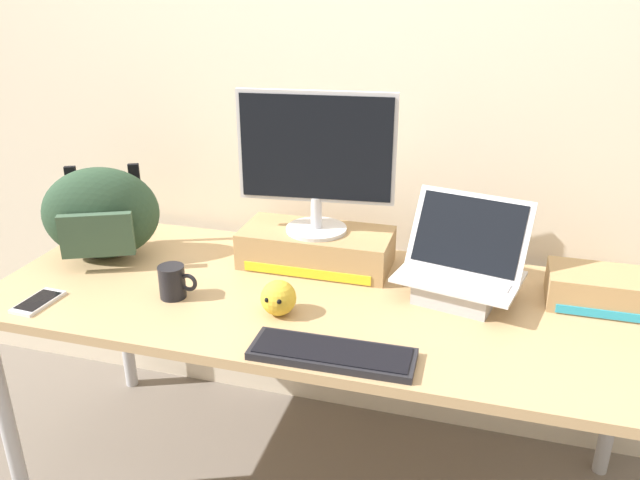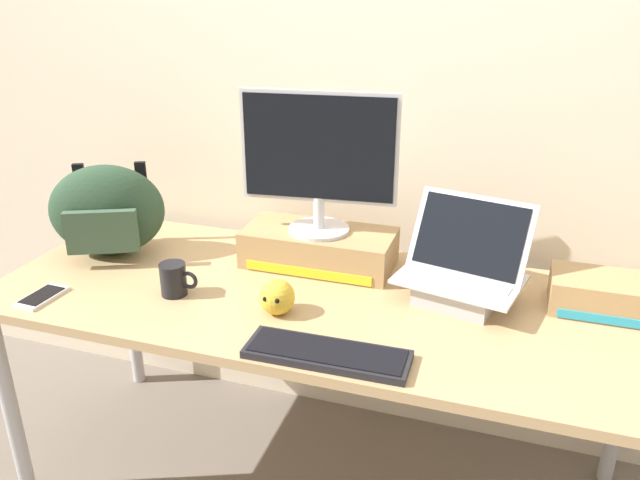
% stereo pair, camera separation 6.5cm
% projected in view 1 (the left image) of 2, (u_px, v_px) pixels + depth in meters
% --- Properties ---
extents(back_wall, '(7.00, 0.10, 2.60)m').
position_uv_depth(back_wall, '(361.00, 80.00, 2.12)').
color(back_wall, beige).
rests_on(back_wall, ground).
extents(desk, '(1.99, 0.79, 0.74)m').
position_uv_depth(desk, '(320.00, 313.00, 1.93)').
color(desk, tan).
rests_on(desk, ground).
extents(toner_box_yellow, '(0.49, 0.23, 0.12)m').
position_uv_depth(toner_box_yellow, '(316.00, 248.00, 2.08)').
color(toner_box_yellow, '#A88456').
rests_on(toner_box_yellow, desk).
extents(desktop_monitor, '(0.49, 0.20, 0.45)m').
position_uv_depth(desktop_monitor, '(316.00, 159.00, 1.96)').
color(desktop_monitor, silver).
rests_on(desktop_monitor, toner_box_yellow).
extents(open_laptop, '(0.39, 0.32, 0.29)m').
position_uv_depth(open_laptop, '(460.00, 277.00, 1.87)').
color(open_laptop, '#ADADB2').
rests_on(open_laptop, desk).
extents(external_keyboard, '(0.42, 0.14, 0.02)m').
position_uv_depth(external_keyboard, '(332.00, 354.00, 1.59)').
color(external_keyboard, black).
rests_on(external_keyboard, desk).
extents(messenger_backpack, '(0.43, 0.34, 0.31)m').
position_uv_depth(messenger_backpack, '(101.00, 214.00, 2.10)').
color(messenger_backpack, '#28422D').
rests_on(messenger_backpack, desk).
extents(coffee_mug, '(0.12, 0.08, 0.10)m').
position_uv_depth(coffee_mug, '(173.00, 282.00, 1.87)').
color(coffee_mug, black).
rests_on(coffee_mug, desk).
extents(cell_phone, '(0.09, 0.16, 0.01)m').
position_uv_depth(cell_phone, '(38.00, 302.00, 1.85)').
color(cell_phone, silver).
rests_on(cell_phone, desk).
extents(plush_toy, '(0.10, 0.10, 0.10)m').
position_uv_depth(plush_toy, '(278.00, 298.00, 1.78)').
color(plush_toy, gold).
rests_on(plush_toy, desk).
extents(toner_box_cyan, '(0.32, 0.18, 0.10)m').
position_uv_depth(toner_box_cyan, '(605.00, 290.00, 1.83)').
color(toner_box_cyan, '#A88456').
rests_on(toner_box_cyan, desk).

